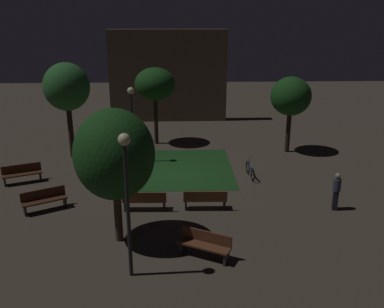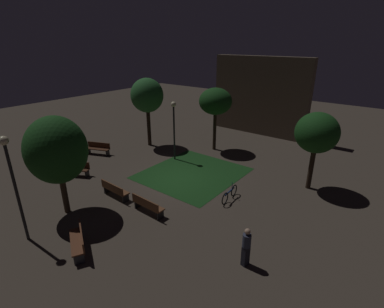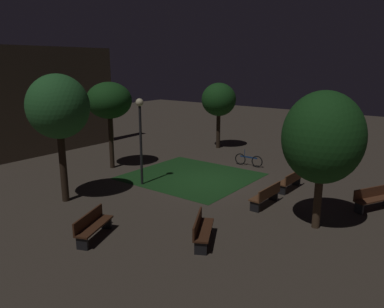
% 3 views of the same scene
% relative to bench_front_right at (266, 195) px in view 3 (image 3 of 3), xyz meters
% --- Properties ---
extents(ground_plane, '(60.00, 60.00, 0.00)m').
position_rel_bench_front_right_xyz_m(ground_plane, '(1.25, 3.79, -0.48)').
color(ground_plane, '#473D33').
extents(grass_lawn, '(5.60, 6.08, 0.01)m').
position_rel_bench_front_right_xyz_m(grass_lawn, '(1.44, 4.95, -0.48)').
color(grass_lawn, '#194219').
rests_on(grass_lawn, ground).
extents(bench_front_right, '(1.81, 0.53, 0.88)m').
position_rel_bench_front_right_xyz_m(bench_front_right, '(0.00, 0.00, 0.00)').
color(bench_front_right, brown).
rests_on(bench_front_right, ground).
extents(bench_back_row, '(1.81, 0.53, 0.88)m').
position_rel_bench_front_right_xyz_m(bench_back_row, '(2.50, -0.00, 0.00)').
color(bench_back_row, brown).
rests_on(bench_back_row, ground).
extents(bench_front_left, '(1.81, 1.27, 0.88)m').
position_rel_bench_front_right_xyz_m(bench_front_left, '(2.25, -3.52, 0.00)').
color(bench_front_left, brown).
rests_on(bench_front_left, ground).
extents(bench_near_trees, '(1.85, 1.13, 0.88)m').
position_rel_bench_front_right_xyz_m(bench_near_trees, '(-6.10, 3.30, 0.00)').
color(bench_near_trees, '#422314').
rests_on(bench_near_trees, ground).
extents(bench_by_lamp, '(1.81, 1.28, 0.88)m').
position_rel_bench_front_right_xyz_m(bench_by_lamp, '(-4.15, 0.24, 0.00)').
color(bench_by_lamp, '#422314').
rests_on(bench_by_lamp, ground).
extents(tree_left_canopy, '(2.42, 2.42, 4.72)m').
position_rel_bench_front_right_xyz_m(tree_left_canopy, '(0.09, 9.43, 3.22)').
color(tree_left_canopy, '#2D2116').
rests_on(tree_left_canopy, ground).
extents(tree_back_left, '(2.49, 2.49, 5.29)m').
position_rel_bench_front_right_xyz_m(tree_back_left, '(-4.56, 7.05, 3.47)').
color(tree_back_left, '#2D2116').
rests_on(tree_back_left, ground).
extents(tree_tall_center, '(2.29, 2.29, 4.40)m').
position_rel_bench_front_right_xyz_m(tree_tall_center, '(7.84, 7.50, 2.79)').
color(tree_tall_center, '#2D2116').
rests_on(tree_tall_center, ground).
extents(tree_back_right, '(2.75, 2.75, 4.84)m').
position_rel_bench_front_right_xyz_m(tree_back_right, '(-0.76, -2.31, 2.76)').
color(tree_back_right, '#423021').
rests_on(tree_back_right, ground).
extents(lamp_post_plaza_east, '(0.36, 0.36, 4.12)m').
position_rel_bench_front_right_xyz_m(lamp_post_plaza_east, '(-1.01, 6.04, 2.35)').
color(lamp_post_plaza_east, black).
rests_on(lamp_post_plaza_east, ground).
extents(bicycle, '(0.17, 1.70, 0.93)m').
position_rel_bench_front_right_xyz_m(bicycle, '(4.98, 3.56, -0.14)').
color(bicycle, black).
rests_on(bicycle, ground).
extents(pedestrian, '(0.32, 0.32, 1.61)m').
position_rel_bench_front_right_xyz_m(pedestrian, '(7.89, -0.17, 0.37)').
color(pedestrian, black).
rests_on(pedestrian, ground).
extents(building_wall_backdrop, '(8.64, 0.80, 6.68)m').
position_rel_bench_front_right_xyz_m(building_wall_backdrop, '(0.78, 15.40, 2.86)').
color(building_wall_backdrop, brown).
rests_on(building_wall_backdrop, ground).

